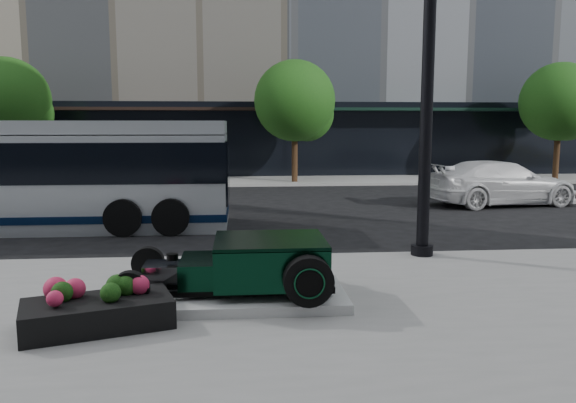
{
  "coord_description": "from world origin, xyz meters",
  "views": [
    {
      "loc": [
        -1.57,
        -13.51,
        2.84
      ],
      "look_at": [
        -0.56,
        -1.71,
        1.2
      ],
      "focal_mm": 35.0,
      "sensor_mm": 36.0,
      "label": 1
    }
  ],
  "objects": [
    {
      "name": "ground",
      "position": [
        0.0,
        0.0,
        0.0
      ],
      "size": [
        120.0,
        120.0,
        0.0
      ],
      "primitive_type": "plane",
      "color": "black",
      "rests_on": "ground"
    },
    {
      "name": "sidewalk_far",
      "position": [
        0.0,
        14.0,
        0.06
      ],
      "size": [
        70.0,
        4.0,
        0.12
      ],
      "primitive_type": "cube",
      "color": "gray",
      "rests_on": "ground"
    },
    {
      "name": "street_trees",
      "position": [
        1.15,
        13.07,
        3.77
      ],
      "size": [
        29.8,
        3.8,
        5.7
      ],
      "color": "black",
      "rests_on": "sidewalk_far"
    },
    {
      "name": "display_plinth",
      "position": [
        -1.67,
        -5.0,
        0.2
      ],
      "size": [
        3.4,
        1.8,
        0.15
      ],
      "primitive_type": "cube",
      "color": "silver",
      "rests_on": "sidewalk_near"
    },
    {
      "name": "hot_rod",
      "position": [
        -1.34,
        -5.0,
        0.7
      ],
      "size": [
        3.22,
        2.0,
        0.81
      ],
      "color": "black",
      "rests_on": "display_plinth"
    },
    {
      "name": "info_plaque",
      "position": [
        -3.13,
        -6.13,
        0.24
      ],
      "size": [
        0.47,
        0.4,
        0.31
      ],
      "color": "silver",
      "rests_on": "sidewalk_near"
    },
    {
      "name": "lamppost",
      "position": [
        2.2,
        -2.3,
        3.96
      ],
      "size": [
        0.46,
        0.46,
        8.32
      ],
      "color": "black",
      "rests_on": "sidewalk_near"
    },
    {
      "name": "flower_planter",
      "position": [
        -3.5,
        -6.07,
        0.35
      ],
      "size": [
        2.12,
        1.51,
        0.62
      ],
      "color": "black",
      "rests_on": "sidewalk_near"
    },
    {
      "name": "transit_bus",
      "position": [
        -7.94,
        2.13,
        1.49
      ],
      "size": [
        12.12,
        2.88,
        2.92
      ],
      "color": "silver",
      "rests_on": "ground"
    },
    {
      "name": "white_sedan",
      "position": [
        7.57,
        5.42,
        0.78
      ],
      "size": [
        5.64,
        2.92,
        1.56
      ],
      "primitive_type": "imported",
      "rotation": [
        0.0,
        0.0,
        1.71
      ],
      "color": "silver",
      "rests_on": "ground"
    }
  ]
}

